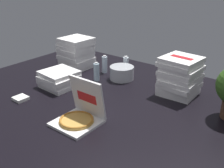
% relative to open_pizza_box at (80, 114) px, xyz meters
% --- Properties ---
extents(ground_plane, '(3.20, 2.40, 0.02)m').
position_rel_open_pizza_box_xyz_m(ground_plane, '(-0.12, 0.44, -0.08)').
color(ground_plane, black).
extents(open_pizza_box, '(0.34, 0.35, 0.36)m').
position_rel_open_pizza_box_xyz_m(open_pizza_box, '(0.00, 0.00, 0.00)').
color(open_pizza_box, white).
rests_on(open_pizza_box, ground_plane).
extents(pizza_stack_left_mid, '(0.38, 0.39, 0.17)m').
position_rel_open_pizza_box_xyz_m(pizza_stack_left_mid, '(-0.69, 0.40, 0.01)').
color(pizza_stack_left_mid, white).
rests_on(pizza_stack_left_mid, ground_plane).
extents(pizza_stack_left_near, '(0.39, 0.38, 0.39)m').
position_rel_open_pizza_box_xyz_m(pizza_stack_left_near, '(0.41, 1.01, 0.12)').
color(pizza_stack_left_near, white).
rests_on(pizza_stack_left_near, ground_plane).
extents(pizza_stack_right_mid, '(0.38, 0.37, 0.39)m').
position_rel_open_pizza_box_xyz_m(pizza_stack_right_mid, '(-0.97, 0.94, 0.12)').
color(pizza_stack_right_mid, white).
rests_on(pizza_stack_right_mid, ground_plane).
extents(ice_bucket, '(0.28, 0.28, 0.15)m').
position_rel_open_pizza_box_xyz_m(ice_bucket, '(-0.29, 0.99, 0.00)').
color(ice_bucket, '#B7BABF').
rests_on(ice_bucket, ground_plane).
extents(water_bottle_0, '(0.07, 0.07, 0.22)m').
position_rel_open_pizza_box_xyz_m(water_bottle_0, '(-0.58, 1.03, 0.03)').
color(water_bottle_0, silver).
rests_on(water_bottle_0, ground_plane).
extents(water_bottle_1, '(0.07, 0.07, 0.22)m').
position_rel_open_pizza_box_xyz_m(water_bottle_1, '(-0.49, 0.78, 0.03)').
color(water_bottle_1, silver).
rests_on(water_bottle_1, ground_plane).
extents(water_bottle_2, '(0.07, 0.07, 0.22)m').
position_rel_open_pizza_box_xyz_m(water_bottle_2, '(-0.36, 1.17, 0.03)').
color(water_bottle_2, white).
rests_on(water_bottle_2, ground_plane).
extents(napkin_pile, '(0.13, 0.13, 0.03)m').
position_rel_open_pizza_box_xyz_m(napkin_pile, '(-0.75, -0.06, -0.06)').
color(napkin_pile, white).
rests_on(napkin_pile, ground_plane).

